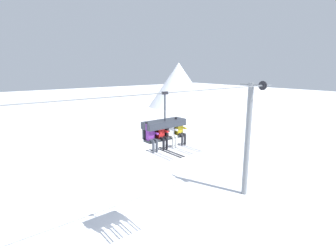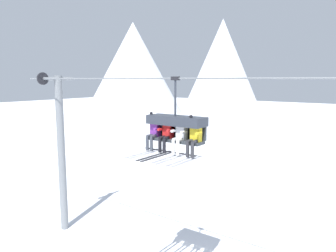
{
  "view_description": "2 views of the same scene",
  "coord_description": "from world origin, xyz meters",
  "px_view_note": "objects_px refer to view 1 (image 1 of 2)",
  "views": [
    {
      "loc": [
        -7.19,
        -9.74,
        8.55
      ],
      "look_at": [
        -0.07,
        -0.85,
        6.0
      ],
      "focal_mm": 28.0,
      "sensor_mm": 36.0,
      "label": 1
    },
    {
      "loc": [
        5.9,
        -9.46,
        7.45
      ],
      "look_at": [
        -0.36,
        -0.99,
        5.94
      ],
      "focal_mm": 35.0,
      "sensor_mm": 36.0,
      "label": 2
    }
  ],
  "objects_px": {
    "skier_purple": "(152,136)",
    "skier_red": "(162,135)",
    "skier_yellow": "(181,131)",
    "chairlift_chair": "(164,127)",
    "lift_tower_far": "(248,137)",
    "skier_white": "(172,133)"
  },
  "relations": [
    {
      "from": "chairlift_chair",
      "to": "skier_purple",
      "type": "xyz_separation_m",
      "value": [
        -0.81,
        -0.21,
        -0.28
      ]
    },
    {
      "from": "lift_tower_far",
      "to": "skier_white",
      "type": "relative_size",
      "value": 4.56
    },
    {
      "from": "lift_tower_far",
      "to": "chairlift_chair",
      "type": "xyz_separation_m",
      "value": [
        -7.56,
        -0.71,
        1.93
      ]
    },
    {
      "from": "skier_red",
      "to": "skier_white",
      "type": "bearing_deg",
      "value": 0.0
    },
    {
      "from": "skier_red",
      "to": "skier_yellow",
      "type": "bearing_deg",
      "value": 0.36
    },
    {
      "from": "skier_purple",
      "to": "skier_red",
      "type": "height_order",
      "value": "skier_purple"
    },
    {
      "from": "lift_tower_far",
      "to": "skier_yellow",
      "type": "relative_size",
      "value": 4.56
    },
    {
      "from": "skier_red",
      "to": "skier_yellow",
      "type": "height_order",
      "value": "skier_yellow"
    },
    {
      "from": "skier_purple",
      "to": "skier_yellow",
      "type": "distance_m",
      "value": 1.62
    },
    {
      "from": "skier_purple",
      "to": "skier_red",
      "type": "xyz_separation_m",
      "value": [
        0.54,
        -0.01,
        -0.02
      ]
    },
    {
      "from": "skier_red",
      "to": "skier_yellow",
      "type": "xyz_separation_m",
      "value": [
        1.08,
        0.01,
        0.02
      ]
    },
    {
      "from": "lift_tower_far",
      "to": "skier_red",
      "type": "height_order",
      "value": "lift_tower_far"
    },
    {
      "from": "chairlift_chair",
      "to": "skier_yellow",
      "type": "relative_size",
      "value": 1.43
    },
    {
      "from": "chairlift_chair",
      "to": "skier_yellow",
      "type": "height_order",
      "value": "chairlift_chair"
    },
    {
      "from": "lift_tower_far",
      "to": "chairlift_chair",
      "type": "distance_m",
      "value": 7.84
    },
    {
      "from": "chairlift_chair",
      "to": "skier_yellow",
      "type": "bearing_deg",
      "value": -14.89
    },
    {
      "from": "skier_purple",
      "to": "skier_red",
      "type": "distance_m",
      "value": 0.54
    },
    {
      "from": "chairlift_chair",
      "to": "skier_purple",
      "type": "distance_m",
      "value": 0.88
    },
    {
      "from": "skier_yellow",
      "to": "chairlift_chair",
      "type": "bearing_deg",
      "value": 165.11
    },
    {
      "from": "skier_yellow",
      "to": "skier_red",
      "type": "bearing_deg",
      "value": -179.64
    },
    {
      "from": "skier_red",
      "to": "skier_purple",
      "type": "bearing_deg",
      "value": 179.28
    },
    {
      "from": "chairlift_chair",
      "to": "skier_yellow",
      "type": "distance_m",
      "value": 0.88
    }
  ]
}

